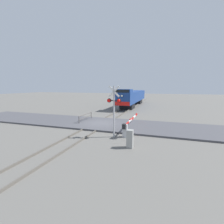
{
  "coord_description": "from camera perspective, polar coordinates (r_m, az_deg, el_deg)",
  "views": [
    {
      "loc": [
        6.9,
        -16.73,
        4.28
      ],
      "look_at": [
        0.86,
        1.51,
        1.22
      ],
      "focal_mm": 26.08,
      "sensor_mm": 36.0,
      "label": 1
    }
  ],
  "objects": [
    {
      "name": "ground_plane",
      "position": [
        18.59,
        -3.99,
        -4.28
      ],
      "size": [
        160.0,
        160.0,
        0.0
      ],
      "primitive_type": "plane",
      "color": "#605E59"
    },
    {
      "name": "crossing_signal",
      "position": [
        13.43,
        0.68,
        2.37
      ],
      "size": [
        1.18,
        0.33,
        4.33
      ],
      "color": "#ADADB2",
      "rests_on": "ground_plane"
    },
    {
      "name": "utility_cabinet",
      "position": [
        11.58,
        6.3,
        -9.33
      ],
      "size": [
        0.43,
        0.4,
        1.28
      ],
      "primitive_type": "cube",
      "color": "#999993",
      "rests_on": "ground_plane"
    },
    {
      "name": "crossing_gate",
      "position": [
        14.71,
        5.48,
        -4.78
      ],
      "size": [
        0.36,
        6.48,
        1.22
      ],
      "color": "silver",
      "rests_on": "ground_plane"
    },
    {
      "name": "locomotive",
      "position": [
        35.8,
        7.21,
        5.27
      ],
      "size": [
        2.76,
        18.79,
        3.76
      ],
      "color": "black",
      "rests_on": "ground_plane"
    },
    {
      "name": "guard_railing",
      "position": [
        19.96,
        -9.26,
        -1.6
      ],
      "size": [
        0.08,
        3.25,
        0.95
      ],
      "color": "#4C4742",
      "rests_on": "ground_plane"
    },
    {
      "name": "road_surface",
      "position": [
        18.57,
        -3.99,
        -4.04
      ],
      "size": [
        36.0,
        5.96,
        0.16
      ],
      "primitive_type": "cube",
      "color": "#47474C",
      "rests_on": "ground_plane"
    },
    {
      "name": "rail_track_left",
      "position": [
        18.85,
        -6.01,
        -3.88
      ],
      "size": [
        0.08,
        80.0,
        0.15
      ],
      "primitive_type": "cube",
      "color": "#59544C",
      "rests_on": "ground_plane"
    },
    {
      "name": "rail_track_right",
      "position": [
        18.32,
        -1.91,
        -4.22
      ],
      "size": [
        0.08,
        80.0,
        0.15
      ],
      "primitive_type": "cube",
      "color": "#59544C",
      "rests_on": "ground_plane"
    }
  ]
}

